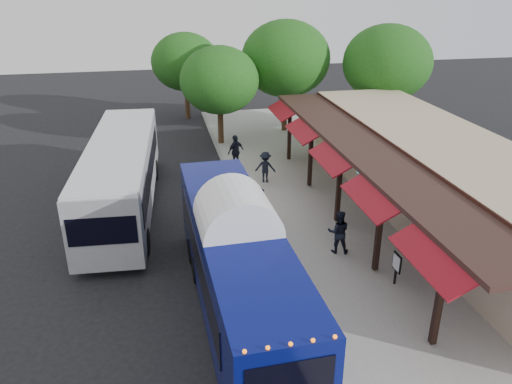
{
  "coord_description": "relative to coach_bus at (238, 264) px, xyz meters",
  "views": [
    {
      "loc": [
        -3.52,
        -14.23,
        10.01
      ],
      "look_at": [
        0.24,
        4.16,
        1.8
      ],
      "focal_mm": 35.0,
      "sensor_mm": 36.0,
      "label": 1
    }
  ],
  "objects": [
    {
      "name": "ped_b",
      "position": [
        4.37,
        2.9,
        -0.88
      ],
      "size": [
        0.99,
        0.86,
        1.73
      ],
      "primitive_type": "imported",
      "rotation": [
        0.0,
        0.0,
        2.87
      ],
      "color": "black",
      "rests_on": "sidewalk"
    },
    {
      "name": "sidewalk",
      "position": [
        6.45,
        5.32,
        -1.82
      ],
      "size": [
        10.0,
        40.0,
        0.15
      ],
      "primitive_type": "cube",
      "color": "#9E9B93",
      "rests_on": "ground"
    },
    {
      "name": "tree_right",
      "position": [
        12.63,
        17.17,
        2.94
      ],
      "size": [
        5.66,
        5.66,
        7.25
      ],
      "color": "#382314",
      "rests_on": "ground"
    },
    {
      "name": "ped_c",
      "position": [
        2.05,
        12.79,
        -0.81
      ],
      "size": [
        1.16,
        0.97,
        1.85
      ],
      "primitive_type": "imported",
      "rotation": [
        0.0,
        0.0,
        3.71
      ],
      "color": "black",
      "rests_on": "sidewalk"
    },
    {
      "name": "tree_far",
      "position": [
        0.29,
        24.29,
        2.3
      ],
      "size": [
        4.91,
        4.91,
        6.28
      ],
      "color": "#382314",
      "rests_on": "ground"
    },
    {
      "name": "ground",
      "position": [
        1.45,
        1.32,
        -1.89
      ],
      "size": [
        90.0,
        90.0,
        0.0
      ],
      "primitive_type": "plane",
      "color": "black",
      "rests_on": "ground"
    },
    {
      "name": "ped_a",
      "position": [
        2.05,
        6.04,
        -0.97
      ],
      "size": [
        0.62,
        0.47,
        1.54
      ],
      "primitive_type": "imported",
      "rotation": [
        0.0,
        0.0,
        0.19
      ],
      "color": "black",
      "rests_on": "sidewalk"
    },
    {
      "name": "tree_mid",
      "position": [
        6.5,
        19.3,
        3.07
      ],
      "size": [
        5.81,
        5.81,
        7.44
      ],
      "color": "#382314",
      "rests_on": "ground"
    },
    {
      "name": "sign_board",
      "position": [
        5.56,
        0.42,
        -0.94
      ],
      "size": [
        0.07,
        0.54,
        1.18
      ],
      "rotation": [
        0.0,
        0.0,
        0.01
      ],
      "color": "black",
      "rests_on": "sidewalk"
    },
    {
      "name": "curb",
      "position": [
        1.5,
        5.32,
        -1.82
      ],
      "size": [
        0.2,
        40.0,
        0.16
      ],
      "primitive_type": "cube",
      "color": "gray",
      "rests_on": "ground"
    },
    {
      "name": "tree_left",
      "position": [
        1.85,
        17.35,
        2.23
      ],
      "size": [
        4.83,
        4.83,
        6.18
      ],
      "color": "#382314",
      "rests_on": "ground"
    },
    {
      "name": "ped_d",
      "position": [
        3.19,
        10.4,
        -0.93
      ],
      "size": [
        1.19,
        0.91,
        1.62
      ],
      "primitive_type": "imported",
      "rotation": [
        0.0,
        0.0,
        2.81
      ],
      "color": "black",
      "rests_on": "sidewalk"
    },
    {
      "name": "city_bus",
      "position": [
        -3.82,
        8.84,
        -0.1
      ],
      "size": [
        3.36,
        12.18,
        3.23
      ],
      "rotation": [
        0.0,
        0.0,
        -0.06
      ],
      "color": "gray",
      "rests_on": "ground"
    },
    {
      "name": "coach_bus",
      "position": [
        0.0,
        0.0,
        0.0
      ],
      "size": [
        2.65,
        11.09,
        3.52
      ],
      "rotation": [
        0.0,
        0.0,
        0.03
      ],
      "color": "#081062",
      "rests_on": "ground"
    },
    {
      "name": "station_shelter",
      "position": [
        9.83,
        5.32,
        -0.04
      ],
      "size": [
        8.15,
        20.0,
        3.6
      ],
      "color": "tan",
      "rests_on": "ground"
    }
  ]
}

